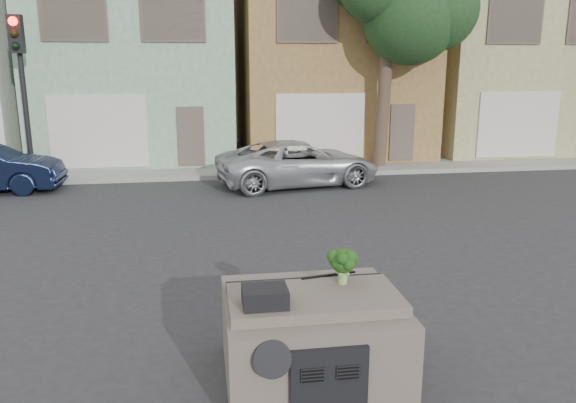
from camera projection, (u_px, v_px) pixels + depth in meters
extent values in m
plane|color=#303033|center=(277.00, 283.00, 9.54)|extent=(120.00, 120.00, 0.00)
cube|color=gray|center=(237.00, 169.00, 19.60)|extent=(40.00, 3.00, 0.15)
cube|color=#8BB394|center=(139.00, 61.00, 22.05)|extent=(7.20, 8.20, 7.55)
cube|color=olive|center=(326.00, 61.00, 23.16)|extent=(7.20, 8.20, 7.55)
cube|color=tan|center=(495.00, 61.00, 24.27)|extent=(7.20, 8.20, 7.55)
imported|color=silver|center=(299.00, 185.00, 17.30)|extent=(5.30, 3.14, 1.38)
cube|color=black|center=(24.00, 101.00, 17.09)|extent=(0.40, 0.40, 5.10)
cube|color=#1F3F1D|center=(386.00, 45.00, 18.68)|extent=(4.40, 4.00, 8.50)
cube|color=#675B50|center=(312.00, 334.00, 6.53)|extent=(2.00, 1.80, 1.12)
cube|color=black|center=(265.00, 297.00, 5.95)|extent=(0.48, 0.38, 0.20)
cube|color=black|center=(329.00, 275.00, 6.80)|extent=(0.69, 0.15, 0.02)
cube|color=#173A10|center=(343.00, 266.00, 6.53)|extent=(0.43, 0.43, 0.44)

